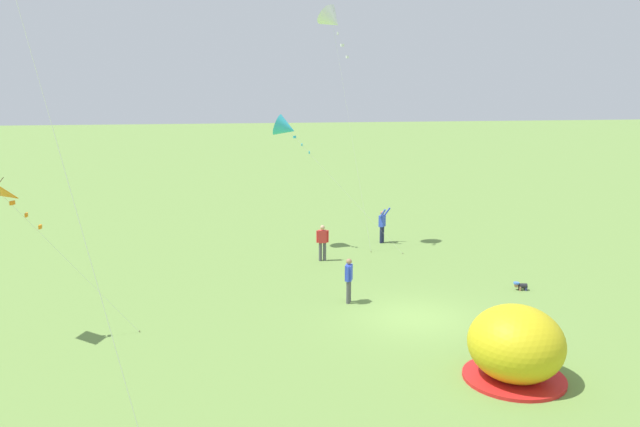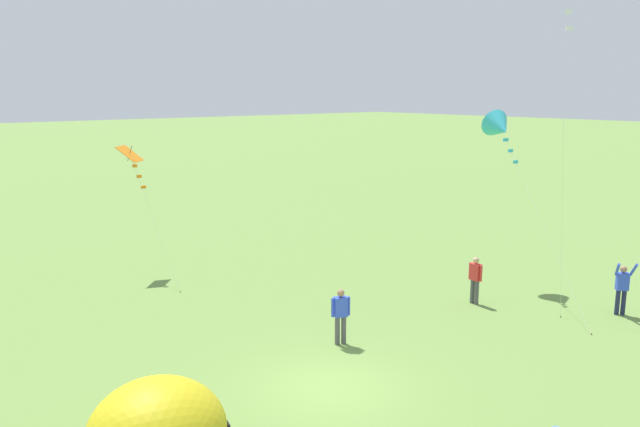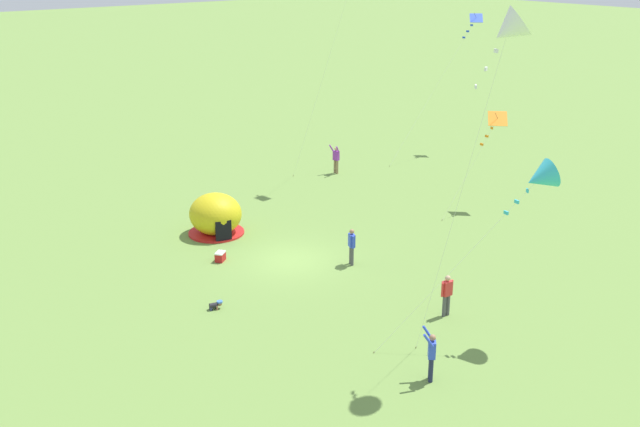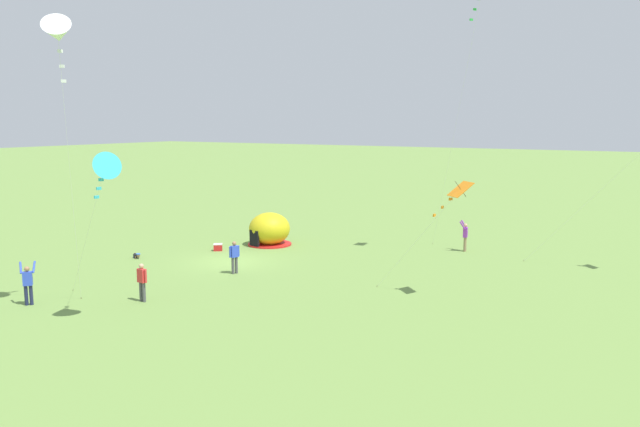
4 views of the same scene
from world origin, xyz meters
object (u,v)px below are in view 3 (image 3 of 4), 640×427
object	(u,v)px
toddler_crawling	(216,305)
person_watching_sky	(431,354)
cooler_box	(220,256)
kite_blue	(473,23)
popup_tent	(216,215)
kite_cyan	(540,178)
person_arms_raised	(336,158)
person_far_back	(352,245)
kite_white	(508,29)
kite_orange	(496,122)
person_strolling	(447,293)

from	to	relation	value
toddler_crawling	person_watching_sky	xyz separation A→B (m)	(8.95, 2.99, 0.82)
cooler_box	kite_blue	world-z (taller)	kite_blue
popup_tent	cooler_box	size ratio (longest dim) A/B	4.36
kite_cyan	kite_blue	distance (m)	27.68
popup_tent	person_arms_raised	xyz separation A→B (m)	(-4.47, 11.45, 0.00)
person_far_back	person_arms_raised	distance (m)	14.49
person_watching_sky	person_far_back	bearing A→B (deg)	155.10
popup_tent	kite_blue	world-z (taller)	kite_blue
popup_tent	cooler_box	distance (m)	3.64
kite_white	popup_tent	bearing A→B (deg)	-174.73
person_watching_sky	kite_orange	distance (m)	19.11
kite_blue	kite_orange	distance (m)	13.44
person_arms_raised	kite_cyan	xyz separation A→B (m)	(20.58, -7.66, 5.12)
kite_white	person_far_back	bearing A→B (deg)	171.16
toddler_crawling	person_watching_sky	bearing A→B (deg)	18.47
kite_blue	kite_orange	bearing A→B (deg)	-42.43
kite_white	kite_blue	world-z (taller)	kite_white
person_arms_raised	kite_blue	size ratio (longest dim) A/B	0.20
popup_tent	person_watching_sky	bearing A→B (deg)	-4.66
kite_cyan	popup_tent	bearing A→B (deg)	-166.76
cooler_box	kite_orange	distance (m)	16.70
person_arms_raised	kite_cyan	distance (m)	22.55
person_far_back	person_arms_raised	size ratio (longest dim) A/B	0.91
toddler_crawling	kite_orange	world-z (taller)	kite_orange
person_far_back	kite_orange	size ratio (longest dim) A/B	0.32
cooler_box	kite_cyan	bearing A→B (deg)	22.77
person_strolling	kite_cyan	xyz separation A→B (m)	(2.82, 1.25, 5.15)
person_strolling	person_watching_sky	distance (m)	4.82
popup_tent	kite_blue	size ratio (longest dim) A/B	0.30
person_arms_raised	kite_cyan	bearing A→B (deg)	-20.41
cooler_box	kite_white	bearing A→B (deg)	13.65
toddler_crawling	kite_cyan	size ratio (longest dim) A/B	0.08
popup_tent	cooler_box	world-z (taller)	popup_tent
person_watching_sky	kite_white	xyz separation A→B (m)	(-0.15, 2.80, 10.31)
toddler_crawling	kite_cyan	world-z (taller)	kite_cyan
cooler_box	person_far_back	xyz separation A→B (m)	(4.04, 4.51, 0.74)
person_arms_raised	person_watching_sky	distance (m)	24.29
person_far_back	kite_blue	bearing A→B (deg)	118.69
kite_orange	popup_tent	bearing A→B (deg)	-111.89
person_arms_raised	kite_cyan	size ratio (longest dim) A/B	0.28
toddler_crawling	kite_orange	distance (m)	19.15
kite_white	kite_orange	bearing A→B (deg)	129.05
person_strolling	kite_white	xyz separation A→B (m)	(2.74, -1.06, 10.34)
person_far_back	cooler_box	bearing A→B (deg)	-131.85
kite_cyan	kite_white	bearing A→B (deg)	-91.76
cooler_box	kite_white	world-z (taller)	kite_white
toddler_crawling	person_watching_sky	distance (m)	9.47
popup_tent	kite_orange	xyz separation A→B (m)	(5.71, 14.21, 3.79)
kite_cyan	kite_orange	bearing A→B (deg)	134.94
popup_tent	kite_orange	world-z (taller)	kite_orange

